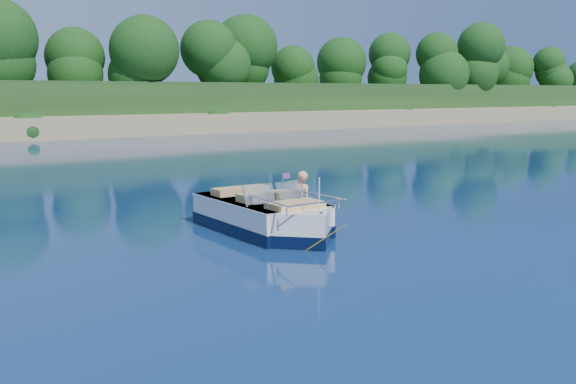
{
  "coord_description": "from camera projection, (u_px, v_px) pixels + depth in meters",
  "views": [
    {
      "loc": [
        -8.81,
        -10.18,
        3.21
      ],
      "look_at": [
        -0.41,
        2.32,
        0.85
      ],
      "focal_mm": 40.0,
      "sensor_mm": 36.0,
      "label": 1
    }
  ],
  "objects": [
    {
      "name": "ground",
      "position": [
        364.0,
        244.0,
        13.7
      ],
      "size": [
        160.0,
        160.0,
        0.0
      ],
      "primitive_type": "plane",
      "color": "#091943",
      "rests_on": "ground"
    },
    {
      "name": "tow_tube",
      "position": [
        299.0,
        211.0,
        16.87
      ],
      "size": [
        1.57,
        1.57,
        0.36
      ],
      "rotation": [
        0.0,
        0.0,
        -0.17
      ],
      "color": "#F5A60A",
      "rests_on": "ground"
    },
    {
      "name": "boy",
      "position": [
        298.0,
        215.0,
        16.81
      ],
      "size": [
        0.79,
        0.95,
        1.73
      ],
      "primitive_type": "imported",
      "rotation": [
        0.0,
        -0.17,
        2.12
      ],
      "color": "tan",
      "rests_on": "ground"
    },
    {
      "name": "motorboat",
      "position": [
        268.0,
        219.0,
        14.72
      ],
      "size": [
        1.86,
        5.09,
        1.69
      ],
      "rotation": [
        0.0,
        0.0,
        0.01
      ],
      "color": "white",
      "rests_on": "ground"
    }
  ]
}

